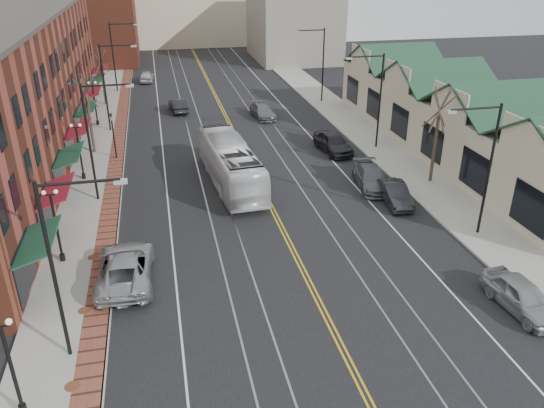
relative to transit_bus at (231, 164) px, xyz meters
name	(u,v)px	position (x,y,z in m)	size (l,w,h in m)	color
ground	(328,320)	(2.05, -16.87, -1.60)	(160.00, 160.00, 0.00)	black
sidewalk_left	(95,178)	(-9.95, 3.13, -1.53)	(4.00, 120.00, 0.15)	gray
sidewalk_right	(390,155)	(14.05, 3.13, -1.53)	(4.00, 120.00, 0.15)	gray
building_left	(2,91)	(-16.95, 10.13, 3.90)	(10.00, 50.00, 11.00)	brown
building_right	(459,125)	(20.05, 3.13, 0.70)	(8.00, 36.00, 4.60)	#BEB292
backdrop_left	(87,14)	(-13.95, 53.13, 5.40)	(14.00, 18.00, 14.00)	brown
backdrop_mid	(187,18)	(2.05, 68.13, 2.90)	(22.00, 14.00, 9.00)	#BEB292
backdrop_right	(293,23)	(17.05, 48.13, 3.90)	(12.00, 16.00, 11.00)	slate
streetlight_l_0	(62,254)	(-9.00, -16.87, 3.42)	(3.33, 0.25, 8.00)	black
streetlight_l_1	(95,131)	(-9.00, -0.87, 3.42)	(3.33, 0.25, 8.00)	black
streetlight_l_2	(109,79)	(-9.00, 15.13, 3.42)	(3.33, 0.25, 8.00)	black
streetlight_l_3	(116,50)	(-9.00, 31.13, 3.42)	(3.33, 0.25, 8.00)	black
streetlight_r_0	(485,158)	(13.09, -10.87, 3.42)	(3.33, 0.25, 8.00)	black
streetlight_r_1	(376,92)	(13.09, 5.13, 3.42)	(3.33, 0.25, 8.00)	black
streetlight_r_2	(319,58)	(13.09, 21.13, 3.42)	(3.33, 0.25, 8.00)	black
lamppost_l_0	(12,370)	(-10.75, -19.87, 0.60)	(0.84, 0.28, 4.27)	black
lamppost_l_1	(57,228)	(-10.75, -8.87, 0.60)	(0.84, 0.28, 4.27)	black
lamppost_l_2	(80,153)	(-10.75, 3.13, 0.60)	(0.84, 0.28, 4.27)	black
lamppost_l_3	(95,104)	(-10.75, 17.13, 0.60)	(0.84, 0.28, 4.27)	black
tree_left_near	(89,113)	(-10.45, 9.13, 1.91)	(1.78, 1.37, 6.48)	#382B21
tree_left_far	(102,76)	(-10.45, 25.13, 1.67)	(1.66, 1.28, 6.02)	#382B21
tree_right_mid	(436,134)	(14.55, -2.87, 2.15)	(1.90, 1.46, 6.93)	#382B21
manhole_near	(72,386)	(-9.15, -18.87, -1.45)	(0.60, 0.60, 0.02)	#592D19
manhole_mid	(85,310)	(-9.15, -13.87, -1.45)	(0.60, 0.60, 0.02)	#592D19
manhole_far	(93,257)	(-9.15, -8.87, -1.45)	(0.60, 0.60, 0.02)	#592D19
traffic_signal	(113,132)	(-8.55, 7.13, 0.74)	(0.18, 0.15, 3.80)	black
transit_bus	(231,164)	(0.00, 0.00, 0.00)	(2.69, 11.51, 3.21)	white
parked_suv	(125,267)	(-7.25, -11.44, -0.78)	(2.75, 5.96, 1.66)	#A0A4A7
parked_car_a	(522,296)	(11.35, -18.08, -0.84)	(1.80, 4.48, 1.53)	#989B9F
parked_car_b	(395,194)	(10.42, -5.62, -0.90)	(1.49, 4.28, 1.41)	#222127
parked_car_c	(371,178)	(9.89, -2.74, -0.87)	(2.05, 5.03, 1.46)	#595A60
parked_car_d	(333,142)	(9.55, 5.03, -0.74)	(2.03, 5.05, 1.72)	#232228
distant_car_left	(178,105)	(-2.69, 20.62, -0.90)	(1.49, 4.26, 1.40)	black
distant_car_right	(263,111)	(5.73, 16.57, -0.93)	(1.90, 4.67, 1.36)	slate
distant_car_far	(146,76)	(-5.90, 36.10, -0.88)	(1.71, 4.24, 1.45)	#B7BABF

